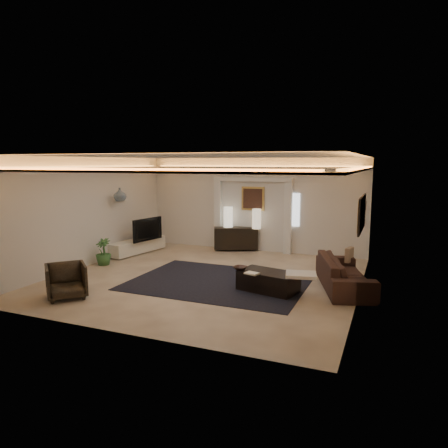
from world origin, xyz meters
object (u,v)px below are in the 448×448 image
at_px(console, 236,238).
at_px(armchair, 66,281).
at_px(sofa, 344,273).
at_px(coffee_table, 268,282).

bearing_deg(console, armchair, -130.32).
xyz_separation_m(sofa, armchair, (-5.21, -2.85, 0.01)).
bearing_deg(coffee_table, sofa, 42.23).
distance_m(sofa, armchair, 5.94).
distance_m(console, sofa, 4.60).
relative_size(sofa, armchair, 2.99).
distance_m(console, coffee_table, 4.25).
height_order(console, armchair, console).
relative_size(sofa, coffee_table, 1.89).
bearing_deg(armchair, coffee_table, -19.37).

